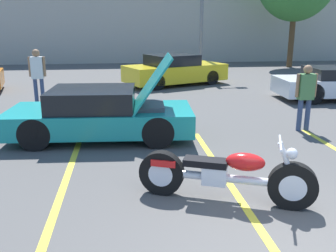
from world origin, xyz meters
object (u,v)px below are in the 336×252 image
(parked_car_mid_row, at_px, (175,70))
(spectator_by_show_car, at_px, (306,92))
(motorcycle, at_px, (224,175))
(show_car_hood_open, at_px, (101,114))
(spectator_near_motorcycle, at_px, (37,72))

(parked_car_mid_row, height_order, spectator_by_show_car, spectator_by_show_car)
(motorcycle, height_order, show_car_hood_open, show_car_hood_open)
(motorcycle, relative_size, show_car_hood_open, 0.59)
(parked_car_mid_row, height_order, spectator_near_motorcycle, spectator_near_motorcycle)
(spectator_near_motorcycle, bearing_deg, spectator_by_show_car, -28.23)
(show_car_hood_open, distance_m, spectator_by_show_car, 4.85)
(parked_car_mid_row, bearing_deg, show_car_hood_open, -133.02)
(motorcycle, height_order, parked_car_mid_row, parked_car_mid_row)
(parked_car_mid_row, distance_m, spectator_by_show_car, 7.62)
(spectator_near_motorcycle, distance_m, spectator_by_show_car, 7.90)
(spectator_near_motorcycle, bearing_deg, show_car_hood_open, -60.65)
(show_car_hood_open, distance_m, spectator_near_motorcycle, 4.38)
(motorcycle, xyz_separation_m, spectator_near_motorcycle, (-4.06, 7.16, 0.64))
(motorcycle, relative_size, spectator_near_motorcycle, 1.40)
(spectator_by_show_car, bearing_deg, motorcycle, -130.26)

